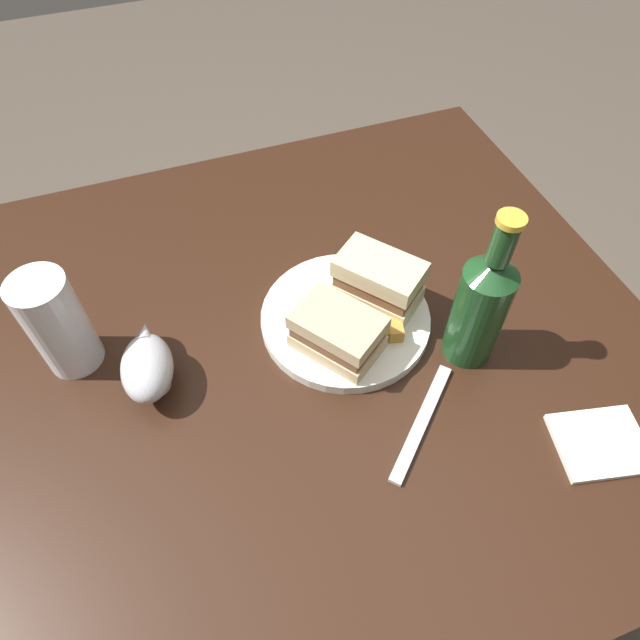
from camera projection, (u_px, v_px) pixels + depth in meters
name	position (u px, v px, depth m)	size (l,w,h in m)	color
ground_plane	(305.00, 517.00, 1.36)	(6.00, 6.00, 0.00)	#4C4238
dining_table	(301.00, 453.00, 1.07)	(1.02, 0.91, 0.72)	black
plate	(345.00, 318.00, 0.80)	(0.24, 0.24, 0.02)	silver
sandwich_half_left	(338.00, 332.00, 0.74)	(0.13, 0.14, 0.06)	#CCB284
sandwich_half_right	(378.00, 281.00, 0.79)	(0.13, 0.14, 0.08)	beige
potato_wedge_front	(394.00, 325.00, 0.77)	(0.05, 0.02, 0.02)	gold
potato_wedge_middle	(370.00, 338.00, 0.76)	(0.05, 0.02, 0.02)	#AD702D
potato_wedge_back	(375.00, 313.00, 0.79)	(0.04, 0.02, 0.02)	#B77F33
pint_glass	(60.00, 328.00, 0.72)	(0.07, 0.07, 0.15)	white
gravy_boat	(147.00, 367.00, 0.71)	(0.08, 0.12, 0.07)	#B7B7BC
cider_bottle	(481.00, 305.00, 0.70)	(0.07, 0.07, 0.24)	#19421E
napkin	(600.00, 443.00, 0.69)	(0.11, 0.09, 0.01)	silver
fork	(422.00, 422.00, 0.71)	(0.18, 0.02, 0.01)	silver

